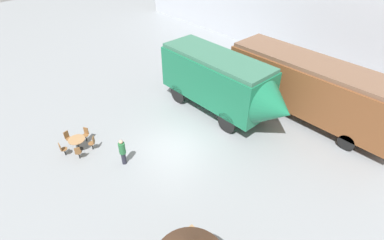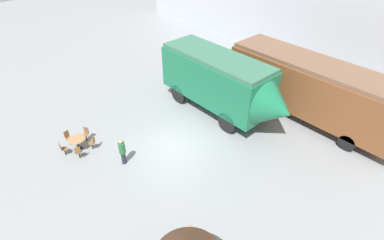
% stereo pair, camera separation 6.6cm
% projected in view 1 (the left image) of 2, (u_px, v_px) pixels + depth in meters
% --- Properties ---
extents(ground_plane, '(80.00, 80.00, 0.00)m').
position_uv_depth(ground_plane, '(173.00, 146.00, 16.95)').
color(ground_plane, gray).
extents(backdrop_wall, '(44.00, 0.15, 9.00)m').
position_uv_depth(backdrop_wall, '(327.00, 12.00, 22.71)').
color(backdrop_wall, '#B2B7C1').
rests_on(backdrop_wall, ground_plane).
extents(passenger_coach_wooden, '(10.82, 2.89, 3.71)m').
position_uv_depth(passenger_coach_wooden, '(312.00, 86.00, 18.19)').
color(passenger_coach_wooden, brown).
rests_on(passenger_coach_wooden, ground_plane).
extents(streamlined_locomotive, '(9.14, 2.70, 3.82)m').
position_uv_depth(streamlined_locomotive, '(224.00, 82.00, 18.34)').
color(streamlined_locomotive, '#196B47').
rests_on(streamlined_locomotive, ground_plane).
extents(cafe_table_near, '(0.91, 0.91, 0.73)m').
position_uv_depth(cafe_table_near, '(77.00, 141.00, 16.39)').
color(cafe_table_near, black).
rests_on(cafe_table_near, ground_plane).
extents(cafe_chair_0, '(0.39, 0.40, 0.87)m').
position_uv_depth(cafe_chair_0, '(86.00, 133.00, 17.08)').
color(cafe_chair_0, black).
rests_on(cafe_chair_0, ground_plane).
extents(cafe_chair_1, '(0.38, 0.36, 0.87)m').
position_uv_depth(cafe_chair_1, '(68.00, 137.00, 16.81)').
color(cafe_chair_1, black).
rests_on(cafe_chair_1, ground_plane).
extents(cafe_chair_2, '(0.36, 0.36, 0.87)m').
position_uv_depth(cafe_chair_2, '(62.00, 149.00, 16.02)').
color(cafe_chair_2, black).
rests_on(cafe_chair_2, ground_plane).
extents(cafe_chair_3, '(0.40, 0.38, 0.87)m').
position_uv_depth(cafe_chair_3, '(78.00, 152.00, 15.80)').
color(cafe_chair_3, black).
rests_on(cafe_chair_3, ground_plane).
extents(cafe_chair_4, '(0.40, 0.41, 0.87)m').
position_uv_depth(cafe_chair_4, '(93.00, 142.00, 16.45)').
color(cafe_chair_4, black).
rests_on(cafe_chair_4, ground_plane).
extents(visitor_person, '(0.34, 0.34, 1.57)m').
position_uv_depth(visitor_person, '(123.00, 151.00, 15.36)').
color(visitor_person, '#262633').
rests_on(visitor_person, ground_plane).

